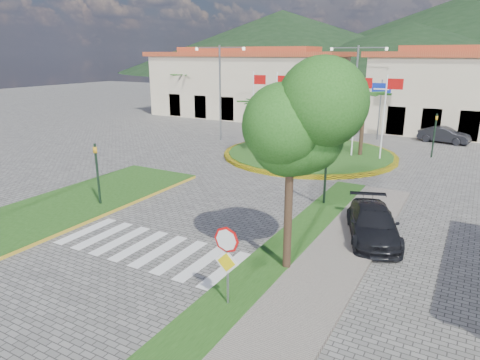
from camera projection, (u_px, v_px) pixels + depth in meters
The scene contains 23 objects.
ground at pixel (62, 296), 13.47m from camera, with size 160.00×160.00×0.00m, color #5D5B58.
sidewalk_right at pixel (261, 316), 12.30m from camera, with size 4.00×28.00×0.15m, color gray.
verge_right at pixel (225, 304), 12.86m from camera, with size 1.60×28.00×0.18m, color #1E4814.
median_left at pixel (75, 203), 21.51m from camera, with size 5.00×14.00×0.18m, color #1E4814.
crosswalk at pixel (147, 248), 16.81m from camera, with size 8.00×3.00×0.01m, color silver.
roundabout_island at pixel (309, 154), 31.80m from camera, with size 12.70×12.70×6.00m.
stop_sign at pixel (227, 254), 12.30m from camera, with size 0.80×0.11×2.65m.
deciduous_tree at pixel (291, 124), 13.59m from camera, with size 3.60×3.60×6.80m.
traffic_light_left at pixel (97, 169), 20.79m from camera, with size 0.15×0.18×3.20m.
traffic_light_right at pixel (326, 169), 20.83m from camera, with size 0.15×0.18×3.20m.
traffic_light_far at pixel (435, 131), 30.89m from camera, with size 0.18×0.15×3.20m.
direction_sign_west at pixel (325, 97), 39.29m from camera, with size 1.60×0.14×5.20m.
direction_sign_east at pixel (381, 99), 36.94m from camera, with size 1.60×0.14×5.20m.
street_lamp_centre at pixel (355, 88), 36.79m from camera, with size 4.80×0.16×8.00m.
street_lamp_west at pixel (220, 88), 36.47m from camera, with size 4.80×0.16×8.00m.
building_left at pixel (247, 83), 50.69m from camera, with size 23.32×9.54×8.05m.
building_right at pixel (475, 92), 39.42m from camera, with size 19.08×9.54×8.05m.
hill_far_west at pixel (282, 43), 153.17m from camera, with size 140.00×140.00×22.00m, color black.
hill_near_back at pixel (409, 51), 124.54m from camera, with size 110.00×110.00×16.00m, color black.
white_van at pixel (285, 117), 46.66m from camera, with size 2.27×4.93×1.37m, color silver.
car_dark_a at pixel (271, 124), 41.96m from camera, with size 1.59×3.94×1.34m, color black.
car_dark_b at pixel (444, 135), 36.38m from camera, with size 1.43×4.09×1.35m, color black.
car_side_right at pixel (373, 223), 17.46m from camera, with size 1.88×4.63×1.34m, color black.
Camera 1 is at (10.70, -7.60, 7.35)m, focal length 32.00 mm.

